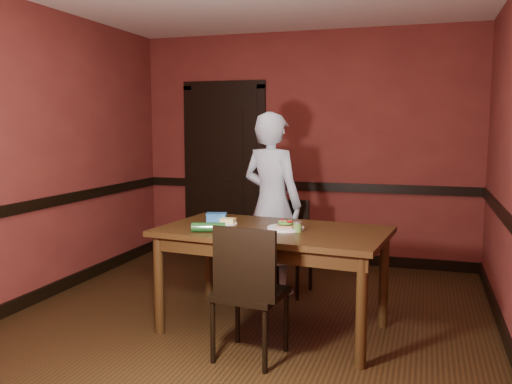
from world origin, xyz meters
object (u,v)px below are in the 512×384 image
Objects in this scene: chair_far at (287,248)px; sandwich_plate at (286,227)px; person at (272,203)px; dining_table at (273,280)px; food_tub at (217,217)px; cheese_saucer at (228,222)px; sauce_jar at (298,227)px; chair_near at (250,291)px.

sandwich_plate is at bearing -68.28° from chair_far.
person is 1.05m from sandwich_plate.
dining_table is 0.44m from sandwich_plate.
chair_far is 4.66× the size of food_tub.
food_tub is at bearing 168.98° from dining_table.
sandwich_plate is 0.51m from cheese_saucer.
sauce_jar is 0.79m from food_tub.
chair_near is at bearing -57.53° from cheese_saucer.
food_tub is (-0.53, 0.70, 0.37)m from chair_near.
chair_far is 5.74× the size of cheese_saucer.
sauce_jar reaches higher than cheese_saucer.
dining_table is 22.29× the size of sauce_jar.
chair_far is at bearing -160.90° from person.
chair_near is (0.12, -1.51, 0.03)m from chair_far.
chair_near is at bearing -115.54° from sauce_jar.
dining_table is 1.96× the size of chair_far.
dining_table is at bearing 126.02° from person.
person reaches higher than chair_near.
cheese_saucer is (-0.40, 0.08, 0.43)m from dining_table.
chair_near is 0.95m from food_tub.
sauce_jar reaches higher than chair_far.
person reaches higher than chair_far.
person is at bearing 115.47° from sauce_jar.
sauce_jar is (0.50, -1.05, -0.01)m from person.
sauce_jar is 0.41× the size of food_tub.
chair_near is 12.23× the size of sauce_jar.
dining_table is at bearing 178.97° from sandwich_plate.
food_tub is at bearing 165.58° from sandwich_plate.
sandwich_plate is at bearing -95.15° from chair_near.
sauce_jar reaches higher than dining_table.
person is at bearing 82.52° from cheese_saucer.
dining_table is 6.08× the size of sandwich_plate.
sauce_jar is at bearing -32.07° from food_tub.
chair_far is (-0.13, 0.97, 0.04)m from dining_table.
chair_far is 1.01m from cheese_saucer.
person reaches higher than dining_table.
dining_table is at bearing 160.98° from sauce_jar.
sauce_jar reaches higher than sandwich_plate.
person is (-0.28, 1.51, 0.39)m from chair_near.
food_tub is (-0.25, -0.81, -0.02)m from person.
sauce_jar reaches higher than food_tub.
dining_table is at bearing -31.43° from food_tub.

